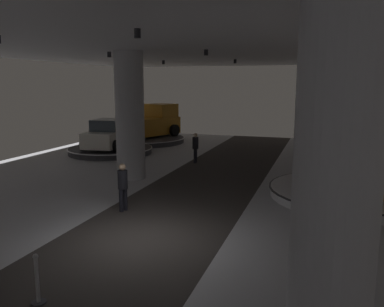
% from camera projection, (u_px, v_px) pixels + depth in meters
% --- Properties ---
extents(ground, '(24.00, 44.00, 0.06)m').
position_uv_depth(ground, '(140.00, 240.00, 10.71)').
color(ground, '#B2B2B7').
extents(ceiling_with_spotlights, '(24.00, 44.00, 0.39)m').
position_uv_depth(ceiling_with_spotlights, '(135.00, 25.00, 9.74)').
color(ceiling_with_spotlights, silver).
extents(column_left, '(1.25, 1.25, 5.50)m').
position_uv_depth(column_left, '(130.00, 116.00, 17.22)').
color(column_left, '#ADADB2').
rests_on(column_left, ground).
extents(column_right, '(1.29, 1.29, 5.50)m').
position_uv_depth(column_right, '(337.00, 179.00, 5.88)').
color(column_right, '#ADADB2').
rests_on(column_right, ground).
extents(display_platform_far_left, '(5.01, 5.01, 0.36)m').
position_uv_depth(display_platform_far_left, '(110.00, 150.00, 23.84)').
color(display_platform_far_left, '#333338').
rests_on(display_platform_far_left, ground).
extents(display_car_far_left, '(2.59, 4.38, 1.71)m').
position_uv_depth(display_car_far_left, '(110.00, 135.00, 23.65)').
color(display_car_far_left, silver).
rests_on(display_car_far_left, display_platform_far_left).
extents(display_platform_deep_left, '(5.68, 5.68, 0.37)m').
position_uv_depth(display_platform_deep_left, '(145.00, 139.00, 28.36)').
color(display_platform_deep_left, '#333338').
rests_on(display_platform_deep_left, ground).
extents(pickup_truck_deep_left, '(4.14, 5.70, 2.30)m').
position_uv_depth(pickup_truck_deep_left, '(148.00, 124.00, 28.41)').
color(pickup_truck_deep_left, '#B77519').
rests_on(pickup_truck_deep_left, display_platform_deep_left).
extents(display_platform_mid_right, '(5.89, 5.89, 0.35)m').
position_uv_depth(display_platform_mid_right, '(350.00, 193.00, 14.57)').
color(display_platform_mid_right, silver).
rests_on(display_platform_mid_right, ground).
extents(display_car_mid_right, '(3.99, 4.42, 1.71)m').
position_uv_depth(display_car_mid_right, '(351.00, 168.00, 14.44)').
color(display_car_mid_right, '#B77519').
rests_on(display_car_mid_right, display_platform_mid_right).
extents(display_platform_deep_right, '(4.54, 4.54, 0.36)m').
position_uv_depth(display_platform_deep_right, '(368.00, 148.00, 24.44)').
color(display_platform_deep_right, '#B7B7BC').
rests_on(display_platform_deep_right, ground).
extents(display_car_deep_right, '(4.26, 2.26, 1.71)m').
position_uv_depth(display_car_deep_right, '(370.00, 134.00, 24.27)').
color(display_car_deep_right, navy).
rests_on(display_car_deep_right, display_platform_deep_right).
extents(visitor_walking_near, '(0.32, 0.32, 1.59)m').
position_uv_depth(visitor_walking_near, '(195.00, 146.00, 20.85)').
color(visitor_walking_near, black).
rests_on(visitor_walking_near, ground).
extents(visitor_walking_far, '(0.32, 0.32, 1.59)m').
position_uv_depth(visitor_walking_far, '(123.00, 184.00, 12.94)').
color(visitor_walking_far, black).
rests_on(visitor_walking_far, ground).
extents(stanchion_a, '(0.28, 0.28, 1.01)m').
position_uv_depth(stanchion_a, '(38.00, 286.00, 7.52)').
color(stanchion_a, '#333338').
rests_on(stanchion_a, ground).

